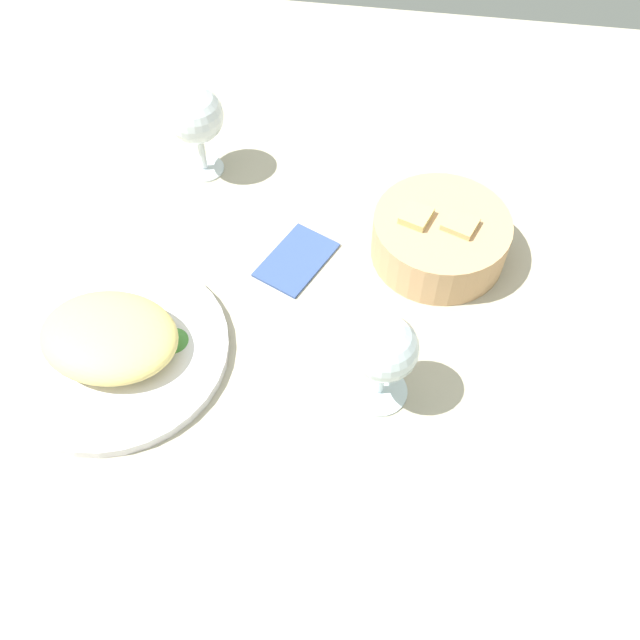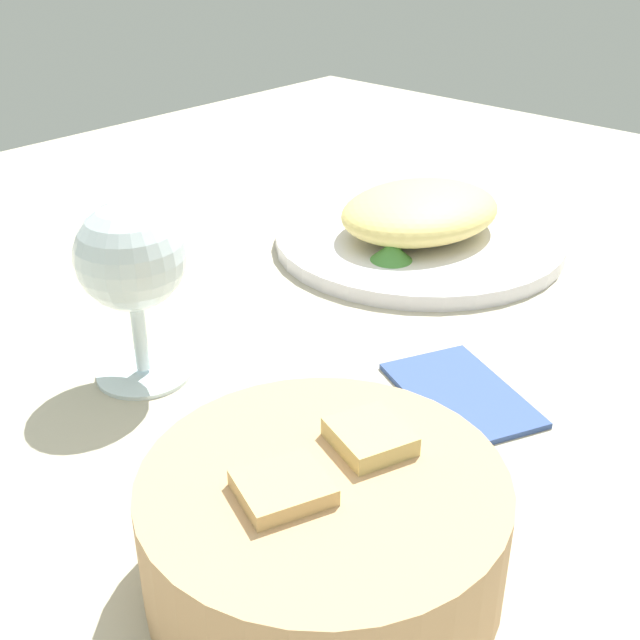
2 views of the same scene
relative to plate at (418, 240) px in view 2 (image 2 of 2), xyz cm
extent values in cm
cube|color=#B0A790|center=(16.39, 10.58, -1.70)|extent=(140.00, 140.00, 2.00)
cylinder|color=white|center=(0.00, 0.00, 0.00)|extent=(27.66, 27.66, 1.40)
ellipsoid|color=#E7D075|center=(0.00, 0.00, 2.94)|extent=(17.92, 14.60, 4.48)
cone|color=#448838|center=(6.83, 1.96, 1.55)|extent=(3.80, 3.80, 1.69)
cylinder|color=tan|center=(37.88, 21.96, 2.46)|extent=(17.89, 17.89, 6.33)
cube|color=tan|center=(39.97, 21.37, 4.46)|extent=(5.09, 4.86, 4.04)
cube|color=tan|center=(34.35, 21.89, 4.71)|extent=(4.59, 4.83, 3.88)
cylinder|color=silver|center=(32.27, -0.49, -0.40)|extent=(6.75, 6.75, 0.60)
cylinder|color=silver|center=(32.27, -0.49, 2.38)|extent=(1.00, 1.00, 4.97)
sphere|color=silver|center=(32.27, -0.49, 8.61)|extent=(7.47, 7.47, 7.47)
cube|color=#364E8D|center=(19.30, 17.86, -0.30)|extent=(10.95, 12.92, 0.80)
camera|label=1|loc=(31.42, -41.09, 70.56)|focal=38.78mm
camera|label=2|loc=(60.30, 42.30, 30.43)|focal=45.68mm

